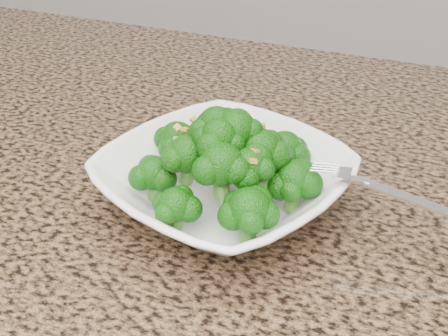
% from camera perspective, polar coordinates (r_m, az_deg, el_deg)
% --- Properties ---
extents(granite_counter, '(1.64, 1.04, 0.03)m').
position_cam_1_polar(granite_counter, '(0.68, -12.95, -2.63)').
color(granite_counter, brown).
rests_on(granite_counter, cabinet).
extents(bowl, '(0.32, 0.32, 0.06)m').
position_cam_1_polar(bowl, '(0.60, 0.00, -1.56)').
color(bowl, white).
rests_on(bowl, granite_counter).
extents(broccoli_pile, '(0.22, 0.22, 0.08)m').
position_cam_1_polar(broccoli_pile, '(0.56, 0.00, 4.16)').
color(broccoli_pile, '#12580A').
rests_on(broccoli_pile, bowl).
extents(garlic_topping, '(0.13, 0.13, 0.01)m').
position_cam_1_polar(garlic_topping, '(0.55, 0.00, 7.89)').
color(garlic_topping, gold).
rests_on(garlic_topping, broccoli_pile).
extents(fork, '(0.17, 0.03, 0.01)m').
position_cam_1_polar(fork, '(0.56, 13.92, -1.30)').
color(fork, silver).
rests_on(fork, bowl).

